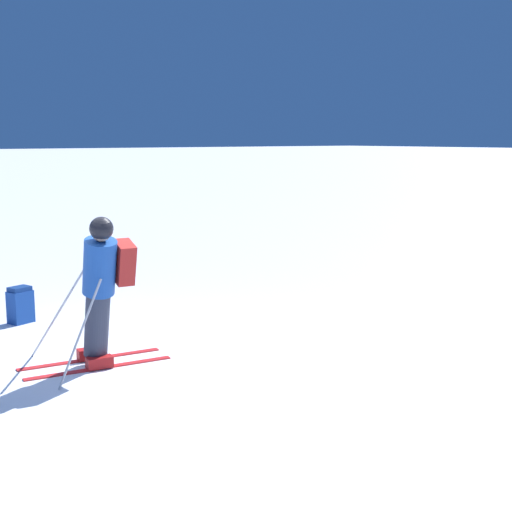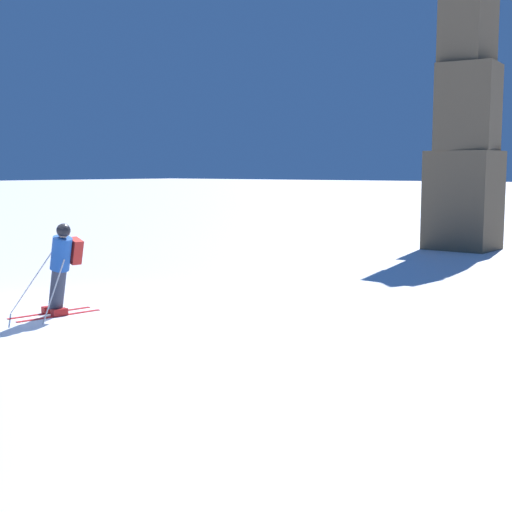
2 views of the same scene
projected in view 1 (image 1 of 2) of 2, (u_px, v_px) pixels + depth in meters
ground_plane at (100, 367)px, 7.80m from camera, size 300.00×300.00×0.00m
skier at (101, 285)px, 7.54m from camera, size 1.31×1.67×1.72m
spare_backpack at (20, 305)px, 9.62m from camera, size 0.30×0.35×0.50m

